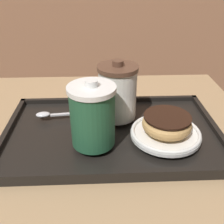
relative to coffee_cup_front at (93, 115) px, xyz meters
The scene contains 7 objects.
cafe_table 0.29m from the coffee_cup_front, 72.00° to the left, with size 0.79×0.78×0.76m.
serving_tray 0.11m from the coffee_cup_front, 53.52° to the left, with size 0.50×0.31×0.02m.
coffee_cup_front is the anchor object (origin of this frame).
coffee_cup_rear 0.12m from the coffee_cup_front, 61.78° to the left, with size 0.10×0.10×0.14m.
plate_with_chocolate_donut 0.17m from the coffee_cup_front, ahead, with size 0.15×0.15×0.01m.
donut_chocolate_glazed 0.16m from the coffee_cup_front, ahead, with size 0.11×0.11×0.04m.
spoon 0.17m from the coffee_cup_front, 133.53° to the left, with size 0.14×0.03×0.01m.
Camera 1 is at (0.01, -0.50, 1.12)m, focal length 42.00 mm.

